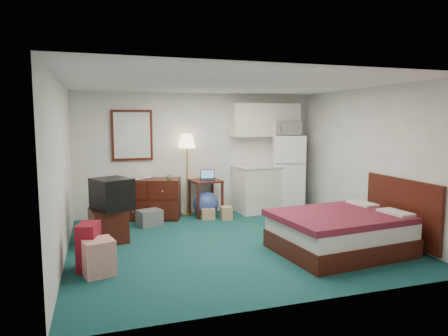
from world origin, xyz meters
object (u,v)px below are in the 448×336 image
object	(u,v)px
dresser	(150,199)
tv_stand	(108,225)
fridge	(288,173)
bed	(340,233)
kitchen_counter	(257,189)
desk	(206,197)
suitcase	(89,247)
floor_lamp	(187,175)

from	to	relation	value
dresser	tv_stand	size ratio (longest dim) A/B	2.02
fridge	bed	distance (m)	2.89
bed	kitchen_counter	bearing A→B (deg)	87.54
tv_stand	desk	bearing A→B (deg)	22.04
kitchen_counter	suitcase	size ratio (longest dim) A/B	1.55
floor_lamp	bed	size ratio (longest dim) A/B	0.93
bed	suitcase	xyz separation A→B (m)	(-3.53, 0.38, 0.02)
dresser	bed	size ratio (longest dim) A/B	0.65
desk	kitchen_counter	xyz separation A→B (m)	(1.14, -0.02, 0.11)
floor_lamp	fridge	xyz separation A→B (m)	(2.19, -0.17, -0.03)
floor_lamp	fridge	world-z (taller)	floor_lamp
kitchen_counter	tv_stand	world-z (taller)	kitchen_counter
dresser	fridge	size ratio (longest dim) A/B	0.72
bed	tv_stand	xyz separation A→B (m)	(-3.25, 1.58, -0.02)
desk	fridge	bearing A→B (deg)	-7.88
dresser	desk	distance (m)	1.13
desk	bed	xyz separation A→B (m)	(1.29, -2.84, -0.08)
bed	tv_stand	distance (m)	3.61
kitchen_counter	bed	distance (m)	2.83
dresser	tv_stand	distance (m)	1.56
floor_lamp	kitchen_counter	size ratio (longest dim) A/B	1.75
bed	tv_stand	bearing A→B (deg)	148.55
suitcase	dresser	bearing A→B (deg)	80.91
floor_lamp	kitchen_counter	xyz separation A→B (m)	(1.49, -0.14, -0.36)
fridge	tv_stand	xyz separation A→B (m)	(-3.79, -1.22, -0.54)
fridge	bed	world-z (taller)	fridge
fridge	suitcase	distance (m)	4.76
dresser	kitchen_counter	distance (m)	2.27
dresser	floor_lamp	bearing A→B (deg)	22.71
kitchen_counter	tv_stand	xyz separation A→B (m)	(-3.10, -1.25, -0.21)
desk	kitchen_counter	bearing A→B (deg)	-7.33
suitcase	tv_stand	bearing A→B (deg)	91.67
dresser	tv_stand	xyz separation A→B (m)	(-0.83, -1.32, -0.13)
dresser	suitcase	bearing A→B (deg)	-96.32
tv_stand	suitcase	xyz separation A→B (m)	(-0.28, -1.20, 0.04)
tv_stand	floor_lamp	bearing A→B (deg)	30.03
fridge	bed	bearing A→B (deg)	-81.19
kitchen_counter	fridge	distance (m)	0.77
dresser	kitchen_counter	bearing A→B (deg)	15.75
kitchen_counter	bed	world-z (taller)	kitchen_counter
desk	kitchen_counter	world-z (taller)	kitchen_counter
floor_lamp	desk	bearing A→B (deg)	-18.58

